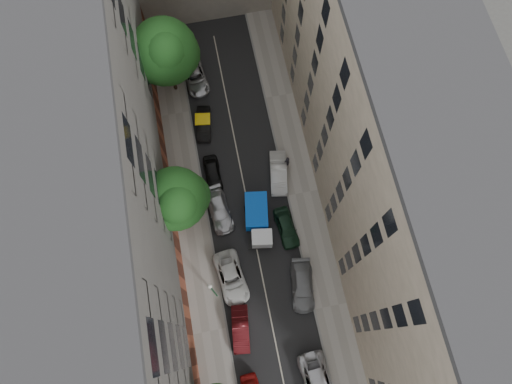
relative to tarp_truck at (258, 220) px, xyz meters
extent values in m
plane|color=#4C4C49|center=(-0.60, 2.12, -1.28)|extent=(120.00, 120.00, 0.00)
cube|color=black|center=(-0.60, 2.12, -1.27)|extent=(8.00, 44.00, 0.02)
cube|color=gray|center=(-6.10, 2.12, -1.21)|extent=(3.00, 44.00, 0.15)
cube|color=gray|center=(4.90, 2.12, -1.21)|extent=(3.00, 44.00, 0.15)
cube|color=#514E4B|center=(-11.60, 2.12, 8.72)|extent=(8.00, 44.00, 20.00)
cube|color=#C0AC95|center=(10.40, 2.12, 8.72)|extent=(8.00, 44.00, 20.00)
cube|color=black|center=(0.00, -0.09, -0.77)|extent=(2.72, 5.27, 0.28)
cube|color=silver|center=(0.00, -1.86, 0.07)|extent=(2.07, 1.76, 1.58)
cube|color=blue|center=(0.00, 0.75, 0.21)|extent=(2.55, 3.63, 1.68)
cylinder|color=black|center=(-0.88, -1.86, -0.89)|extent=(0.26, 0.78, 0.78)
cylinder|color=black|center=(0.88, -1.86, -0.89)|extent=(0.26, 0.78, 0.78)
cylinder|color=black|center=(-0.88, 1.40, -0.89)|extent=(0.26, 0.78, 0.78)
cylinder|color=black|center=(0.88, 1.40, -0.89)|extent=(0.26, 0.78, 0.78)
imported|color=#4F0F13|center=(-3.40, -9.28, -0.60)|extent=(1.93, 4.29, 1.37)
imported|color=silver|center=(-3.40, -4.72, -0.57)|extent=(2.95, 5.34, 1.42)
imported|color=#B3B3B8|center=(-3.40, 1.78, -0.59)|extent=(2.49, 4.96, 1.38)
imported|color=black|center=(-3.40, 5.56, -0.62)|extent=(1.61, 3.92, 1.33)
imported|color=black|center=(-3.40, 11.12, -0.64)|extent=(1.94, 4.08, 1.29)
imported|color=#B3B2B7|center=(-3.40, 16.74, -0.61)|extent=(2.84, 5.08, 1.34)
imported|color=#B9B8BD|center=(2.20, -14.88, -0.55)|extent=(2.78, 5.40, 1.46)
imported|color=slate|center=(2.77, -6.68, -0.58)|extent=(2.66, 5.09, 1.41)
imported|color=black|center=(2.51, -1.13, -0.58)|extent=(2.04, 4.26, 1.40)
imported|color=silver|center=(2.92, 4.37, -0.53)|extent=(2.30, 4.73, 1.50)
cylinder|color=#382619|center=(-6.66, 1.75, 0.38)|extent=(0.36, 0.36, 3.02)
cylinder|color=#382619|center=(-6.66, 1.75, 2.97)|extent=(0.24, 0.24, 2.16)
sphere|color=#1E521B|center=(-6.66, 1.75, 5.09)|extent=(5.43, 5.43, 5.43)
sphere|color=#1E521B|center=(-5.76, 2.15, 4.05)|extent=(4.07, 4.07, 4.07)
sphere|color=#1E521B|center=(-7.36, 1.25, 4.48)|extent=(3.80, 3.80, 3.80)
sphere|color=#1E521B|center=(-6.46, 0.95, 6.21)|extent=(3.53, 3.53, 3.53)
cylinder|color=#382619|center=(-5.64, 16.12, 0.39)|extent=(0.36, 0.36, 3.05)
cylinder|color=#382619|center=(-5.64, 16.12, 3.00)|extent=(0.24, 0.24, 2.18)
sphere|color=#1E521B|center=(-5.64, 16.12, 5.14)|extent=(6.35, 6.35, 6.35)
sphere|color=#1E521B|center=(-4.74, 16.52, 4.09)|extent=(4.77, 4.77, 4.77)
sphere|color=#1E521B|center=(-6.34, 15.62, 4.53)|extent=(4.45, 4.45, 4.45)
sphere|color=#1E521B|center=(-5.44, 15.32, 6.27)|extent=(4.13, 4.13, 4.13)
cylinder|color=#18562E|center=(-4.97, -5.98, 2.24)|extent=(0.14, 0.14, 6.75)
sphere|color=silver|center=(-4.97, -5.98, 5.73)|extent=(0.36, 0.36, 0.36)
imported|color=black|center=(3.90, 5.19, -0.18)|extent=(0.81, 0.67, 1.90)
camera|label=1|loc=(-2.33, -10.85, 41.02)|focal=32.00mm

